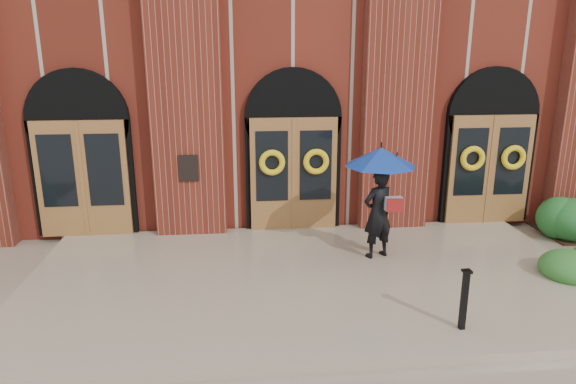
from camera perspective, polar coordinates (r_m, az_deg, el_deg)
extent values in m
plane|color=gray|center=(9.23, 2.44, -10.54)|extent=(90.00, 90.00, 0.00)
cube|color=gray|center=(9.33, 2.31, -9.72)|extent=(10.00, 5.30, 0.15)
cube|color=maroon|center=(17.15, -1.64, 13.77)|extent=(16.00, 12.00, 7.00)
cube|color=black|center=(10.99, -10.99, 2.64)|extent=(0.40, 0.05, 0.55)
cube|color=maroon|center=(10.99, -11.38, 12.38)|extent=(1.50, 0.45, 7.00)
cube|color=maroon|center=(11.46, 12.18, 12.47)|extent=(1.50, 0.45, 7.00)
cube|color=#9B6632|center=(11.71, -21.85, 1.33)|extent=(1.90, 0.10, 2.50)
cylinder|color=black|center=(11.62, -22.29, 7.48)|extent=(2.10, 0.22, 2.10)
cube|color=#9B6632|center=(11.29, 0.62, 1.98)|extent=(1.90, 0.10, 2.50)
cylinder|color=black|center=(11.20, 0.57, 8.37)|extent=(2.10, 0.22, 2.10)
cube|color=#9B6632|center=(12.59, 21.46, 2.31)|extent=(1.90, 0.10, 2.50)
cylinder|color=black|center=(12.51, 21.75, 8.04)|extent=(2.10, 0.22, 2.10)
torus|color=yellow|center=(11.07, -1.78, 3.28)|extent=(0.57, 0.13, 0.57)
torus|color=yellow|center=(11.17, 3.15, 3.38)|extent=(0.57, 0.13, 0.57)
torus|color=yellow|center=(12.21, 19.84, 3.53)|extent=(0.57, 0.13, 0.57)
torus|color=yellow|center=(12.65, 23.78, 3.52)|extent=(0.57, 0.13, 0.57)
imported|color=black|center=(9.97, 9.95, -2.38)|extent=(0.75, 0.62, 1.75)
cone|color=navy|center=(9.69, 10.26, 3.87)|extent=(1.75, 1.75, 0.35)
cylinder|color=black|center=(9.76, 10.49, 1.12)|extent=(0.02, 0.02, 0.58)
cube|color=#B1B5B7|center=(9.85, 11.67, -1.29)|extent=(0.36, 0.27, 0.26)
cube|color=maroon|center=(9.76, 11.82, -1.45)|extent=(0.31, 0.14, 0.26)
cube|color=black|center=(7.91, 18.97, -11.38)|extent=(0.08, 0.08, 0.89)
cube|color=black|center=(7.72, 19.27, -8.32)|extent=(0.13, 0.13, 0.04)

